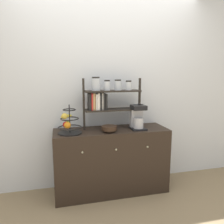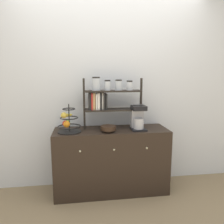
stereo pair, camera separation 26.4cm
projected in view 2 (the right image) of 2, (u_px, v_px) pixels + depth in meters
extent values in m
plane|color=#847051|center=(114.00, 200.00, 2.62)|extent=(12.00, 12.00, 0.00)
cube|color=silver|center=(108.00, 89.00, 2.89)|extent=(7.00, 0.05, 2.60)
cube|color=black|center=(111.00, 160.00, 2.77)|extent=(1.41, 0.46, 0.81)
sphere|color=#B2AD8C|center=(80.00, 151.00, 2.45)|extent=(0.02, 0.02, 0.02)
sphere|color=#B2AD8C|center=(114.00, 150.00, 2.50)|extent=(0.02, 0.02, 0.02)
sphere|color=#B2AD8C|center=(147.00, 148.00, 2.55)|extent=(0.02, 0.02, 0.02)
cube|color=black|center=(138.00, 129.00, 2.69)|extent=(0.18, 0.21, 0.02)
cube|color=#B7B7BC|center=(137.00, 116.00, 2.72)|extent=(0.15, 0.08, 0.28)
cylinder|color=#B7B7BC|center=(139.00, 124.00, 2.66)|extent=(0.12, 0.12, 0.13)
cube|color=black|center=(139.00, 108.00, 2.63)|extent=(0.17, 0.17, 0.05)
cylinder|color=black|center=(70.00, 132.00, 2.58)|extent=(0.28, 0.28, 0.01)
cylinder|color=black|center=(69.00, 118.00, 2.55)|extent=(0.01, 0.01, 0.33)
torus|color=black|center=(69.00, 126.00, 2.57)|extent=(0.27, 0.27, 0.01)
torus|color=black|center=(69.00, 118.00, 2.55)|extent=(0.21, 0.21, 0.01)
torus|color=black|center=(69.00, 109.00, 2.53)|extent=(0.15, 0.15, 0.01)
sphere|color=red|center=(65.00, 124.00, 2.56)|extent=(0.07, 0.07, 0.07)
sphere|color=#6BAD33|center=(67.00, 123.00, 2.59)|extent=(0.07, 0.07, 0.07)
sphere|color=orange|center=(67.00, 124.00, 2.51)|extent=(0.08, 0.08, 0.08)
ellipsoid|color=yellow|center=(66.00, 115.00, 2.59)|extent=(0.15, 0.10, 0.04)
sphere|color=gold|center=(64.00, 115.00, 2.52)|extent=(0.07, 0.07, 0.07)
cylinder|color=black|center=(108.00, 131.00, 2.59)|extent=(0.10, 0.10, 0.02)
cylinder|color=black|center=(108.00, 128.00, 2.59)|extent=(0.18, 0.18, 0.05)
cube|color=black|center=(84.00, 104.00, 2.67)|extent=(0.02, 0.02, 0.63)
cube|color=black|center=(141.00, 103.00, 2.77)|extent=(0.02, 0.02, 0.63)
cube|color=black|center=(113.00, 110.00, 2.73)|extent=(0.69, 0.20, 0.02)
cube|color=black|center=(113.00, 91.00, 2.69)|extent=(0.69, 0.20, 0.02)
cube|color=black|center=(90.00, 101.00, 2.67)|extent=(0.03, 0.14, 0.20)
cube|color=red|center=(92.00, 101.00, 2.68)|extent=(0.02, 0.15, 0.20)
cube|color=tan|center=(94.00, 101.00, 2.68)|extent=(0.03, 0.14, 0.20)
cube|color=white|center=(96.00, 101.00, 2.68)|extent=(0.02, 0.16, 0.20)
cube|color=white|center=(98.00, 101.00, 2.69)|extent=(0.03, 0.14, 0.20)
cube|color=black|center=(101.00, 101.00, 2.69)|extent=(0.02, 0.16, 0.20)
cube|color=white|center=(102.00, 101.00, 2.69)|extent=(0.02, 0.13, 0.20)
cube|color=black|center=(104.00, 101.00, 2.70)|extent=(0.02, 0.15, 0.20)
cube|color=black|center=(106.00, 101.00, 2.70)|extent=(0.02, 0.16, 0.19)
cylinder|color=silver|center=(96.00, 84.00, 2.65)|extent=(0.10, 0.10, 0.15)
cylinder|color=black|center=(96.00, 78.00, 2.63)|extent=(0.09, 0.09, 0.02)
cylinder|color=silver|center=(107.00, 86.00, 2.67)|extent=(0.08, 0.08, 0.11)
cylinder|color=black|center=(107.00, 81.00, 2.66)|extent=(0.07, 0.07, 0.02)
cylinder|color=silver|center=(119.00, 86.00, 2.69)|extent=(0.09, 0.09, 0.12)
cylinder|color=black|center=(119.00, 80.00, 2.68)|extent=(0.08, 0.08, 0.02)
cylinder|color=silver|center=(130.00, 86.00, 2.71)|extent=(0.08, 0.08, 0.10)
cylinder|color=black|center=(130.00, 81.00, 2.70)|extent=(0.07, 0.07, 0.02)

